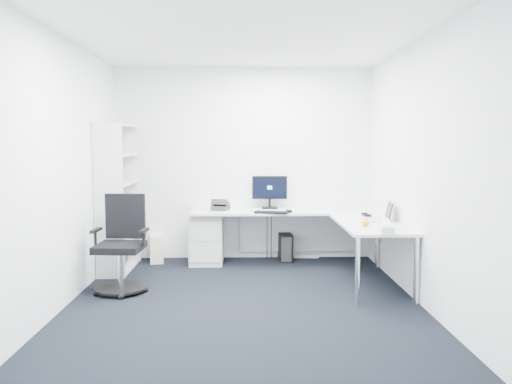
{
  "coord_description": "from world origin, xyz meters",
  "views": [
    {
      "loc": [
        0.01,
        -4.97,
        1.64
      ],
      "look_at": [
        0.15,
        1.05,
        1.05
      ],
      "focal_mm": 35.0,
      "sensor_mm": 36.0,
      "label": 1
    }
  ],
  "objects_px": {
    "task_chair": "(120,244)",
    "laptop": "(372,210)",
    "monitor": "(270,192)",
    "bookshelf": "(118,198)",
    "l_desk": "(286,242)"
  },
  "relations": [
    {
      "from": "task_chair",
      "to": "laptop",
      "type": "bearing_deg",
      "value": 10.86
    },
    {
      "from": "bookshelf",
      "to": "task_chair",
      "type": "bearing_deg",
      "value": -75.32
    },
    {
      "from": "bookshelf",
      "to": "task_chair",
      "type": "relative_size",
      "value": 1.76
    },
    {
      "from": "l_desk",
      "to": "bookshelf",
      "type": "relative_size",
      "value": 1.33
    },
    {
      "from": "l_desk",
      "to": "laptop",
      "type": "height_order",
      "value": "laptop"
    },
    {
      "from": "l_desk",
      "to": "monitor",
      "type": "height_order",
      "value": "monitor"
    },
    {
      "from": "l_desk",
      "to": "task_chair",
      "type": "distance_m",
      "value": 2.14
    },
    {
      "from": "laptop",
      "to": "bookshelf",
      "type": "bearing_deg",
      "value": 175.29
    },
    {
      "from": "l_desk",
      "to": "bookshelf",
      "type": "bearing_deg",
      "value": 178.68
    },
    {
      "from": "l_desk",
      "to": "task_chair",
      "type": "relative_size",
      "value": 2.34
    },
    {
      "from": "monitor",
      "to": "laptop",
      "type": "relative_size",
      "value": 1.46
    },
    {
      "from": "task_chair",
      "to": "laptop",
      "type": "xyz_separation_m",
      "value": [
        2.88,
        0.37,
        0.32
      ]
    },
    {
      "from": "bookshelf",
      "to": "task_chair",
      "type": "height_order",
      "value": "bookshelf"
    },
    {
      "from": "monitor",
      "to": "bookshelf",
      "type": "bearing_deg",
      "value": -164.51
    },
    {
      "from": "l_desk",
      "to": "laptop",
      "type": "distance_m",
      "value": 1.22
    }
  ]
}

